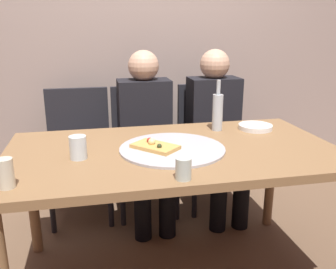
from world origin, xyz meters
The scene contains 14 objects.
back_wall centered at (0.00, 1.21, 1.30)m, with size 6.00×0.10×2.60m, color gray.
dining_table centered at (0.00, 0.00, 0.66)m, with size 1.64×0.89×0.74m.
pizza_tray centered at (-0.01, -0.02, 0.74)m, with size 0.52×0.52×0.01m, color #ADADB2.
pizza_slice_last centered at (-0.10, -0.02, 0.76)m, with size 0.25×0.25×0.05m.
wine_bottle centered at (0.32, 0.27, 0.85)m, with size 0.06×0.06×0.29m.
tumbler_near centered at (-0.46, -0.05, 0.79)m, with size 0.08×0.08×0.11m, color silver.
tumbler_far centered at (-0.05, -0.38, 0.78)m, with size 0.06×0.06×0.09m, color #B7C6BC.
wine_glass centered at (-0.71, -0.32, 0.80)m, with size 0.06×0.06×0.12m, color beige.
plate_stack centered at (0.55, 0.24, 0.75)m, with size 0.20×0.20×0.03m, color white.
chair_left centered at (-0.49, 0.85, 0.51)m, with size 0.44×0.44×0.90m.
chair_middle centered at (-0.03, 0.85, 0.51)m, with size 0.44×0.44×0.90m.
chair_right centered at (0.48, 0.85, 0.51)m, with size 0.44×0.44×0.90m.
guest_in_sweater centered at (-0.03, 0.70, 0.64)m, with size 0.36×0.56×1.17m.
guest_in_beanie centered at (0.48, 0.70, 0.64)m, with size 0.36×0.56×1.17m.
Camera 1 is at (-0.38, -1.66, 1.32)m, focal length 38.68 mm.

